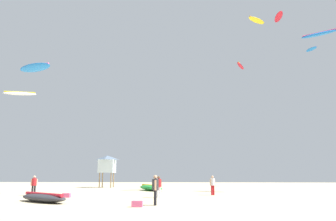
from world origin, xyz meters
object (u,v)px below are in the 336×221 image
Objects in this scene: kite_aloft_1 at (35,68)px; kite_aloft_4 at (279,17)px; gear_bag at (67,195)px; kite_aloft_9 at (20,93)px; kite_aloft_5 at (240,66)px; kite_grounded_mid at (43,198)px; cooler_box at (137,204)px; kite_aloft_2 at (311,49)px; person_left at (159,185)px; kite_aloft_0 at (319,34)px; person_midground at (34,184)px; person_foreground at (155,187)px; lifeguard_tower at (107,164)px; person_right at (213,184)px; kite_grounded_near at (151,188)px; kite_aloft_7 at (257,20)px.

kite_aloft_4 is (30.93, 18.47, 14.15)m from kite_aloft_1.
kite_aloft_9 is (-13.80, 17.71, 12.37)m from gear_bag.
kite_aloft_9 is at bearing -164.07° from kite_aloft_5.
gear_bag is at bearing -132.81° from kite_aloft_4.
kite_aloft_1 is at bearing 120.87° from kite_grounded_mid.
cooler_box is (6.29, -2.73, -0.11)m from kite_grounded_mid.
kite_aloft_5 is at bearing 15.93° from kite_aloft_9.
kite_aloft_2 reaches higher than gear_bag.
person_left is 24.03m from kite_aloft_0.
person_midground is 0.39× the size of kite_aloft_4.
lifeguard_tower is (-8.85, 24.79, 2.09)m from person_foreground.
gear_bag is at bearing 135.11° from person_foreground.
kite_aloft_4 is (24.03, 25.95, 26.69)m from gear_bag.
lifeguard_tower is (-12.72, 15.53, 2.13)m from person_right.
kite_aloft_2 is at bearing 31.39° from kite_grounded_near.
gear_bag is 0.16× the size of kite_aloft_5.
person_foreground reaches higher than person_midground.
kite_grounded_near is 17.54m from kite_aloft_1.
person_right is 0.62× the size of kite_aloft_7.
kite_aloft_2 is at bearing 55.27° from cooler_box.
person_midground is at bearing -155.79° from kite_aloft_7.
person_foreground is 16.74m from kite_grounded_near.
person_midground reaches higher than kite_grounded_mid.
kite_grounded_near is 1.17× the size of kite_grounded_mid.
person_right is at bearing 85.14° from person_left.
person_foreground is at bearing -43.31° from kite_aloft_1.
kite_aloft_0 is at bearing 43.32° from cooler_box.
cooler_box is at bearing -108.71° from kite_aloft_5.
kite_aloft_5 reaches higher than gear_bag.
person_midground is 21.88m from kite_aloft_9.
kite_aloft_2 reaches higher than person_right.
kite_aloft_0 is (18.04, -1.83, 16.02)m from kite_grounded_near.
person_foreground reaches higher than person_right.
kite_grounded_mid is 30.99m from kite_aloft_0.
gear_bag is 43.21m from kite_aloft_2.
gear_bag is at bearing -115.06° from kite_grounded_near.
kite_aloft_4 is at bearing -6.63° from kite_aloft_5.
kite_aloft_1 is (-3.32, 5.26, 11.76)m from person_midground.
kite_aloft_0 is at bearing -5.80° from kite_grounded_near.
person_right is at bearing 17.48° from gear_bag.
kite_grounded_mid is 1.10× the size of lifeguard_tower.
kite_aloft_7 is (-0.46, -15.13, 0.45)m from kite_aloft_5.
kite_aloft_1 is (-17.94, 4.00, 11.77)m from person_right.
cooler_box is at bearing -23.43° from kite_grounded_mid.
person_right is 0.44× the size of kite_aloft_5.
kite_aloft_1 is 1.68× the size of kite_aloft_7.
person_left is at bearing 85.87° from cooler_box.
person_left is at bearing -40.22° from kite_aloft_9.
person_foreground is 0.74× the size of kite_aloft_2.
kite_aloft_5 is at bearing 51.52° from kite_grounded_near.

